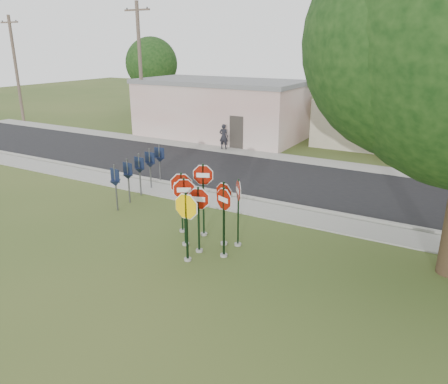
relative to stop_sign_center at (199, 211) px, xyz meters
The scene contains 20 objects.
ground 1.75m from the stop_sign_center, 94.89° to the right, with size 120.00×120.00×0.00m, color #334B1C.
sidewalk_near 4.77m from the stop_sign_center, 91.02° to the left, with size 60.00×1.60×0.06m, color gray.
road 9.17m from the stop_sign_center, 90.51° to the left, with size 60.00×7.00×0.04m, color black.
sidewalk_far 13.43m from the stop_sign_center, 90.35° to the left, with size 60.00×1.60×0.06m, color gray.
curb 5.72m from the stop_sign_center, 90.84° to the left, with size 60.00×0.20×0.14m, color gray.
stop_sign_center is the anchor object (origin of this frame).
stop_sign_yellow 0.72m from the stop_sign_center, 88.56° to the right, with size 1.16×0.24×2.45m.
stop_sign_left 0.73m from the stop_sign_center, 163.51° to the left, with size 0.90×0.53×2.55m.
stop_sign_right 0.90m from the stop_sign_center, ahead, with size 0.94×0.38×2.50m.
stop_sign_back_right 1.01m from the stop_sign_center, 63.91° to the left, with size 0.98×0.28×2.39m.
stop_sign_back_left 1.39m from the stop_sign_center, 115.43° to the left, with size 0.94×0.40×2.81m.
stop_sign_far_right 1.41m from the stop_sign_center, 49.65° to the left, with size 0.61×0.78×2.51m.
stop_sign_far_left 1.81m from the stop_sign_center, 142.61° to the left, with size 1.02×0.50×2.41m.
route_sign_row 6.54m from the stop_sign_center, 147.07° to the left, with size 1.43×4.63×2.00m.
building_stucco 19.33m from the stop_sign_center, 118.04° to the left, with size 12.20×6.20×4.20m.
building_house 21.25m from the stop_sign_center, 84.78° to the left, with size 11.60×11.60×6.20m.
utility_pole_near 20.34m from the stop_sign_center, 134.66° to the left, with size 2.20×0.26×9.50m.
utility_pole_far 31.66m from the stop_sign_center, 153.09° to the left, with size 2.20×0.26×9.00m.
bg_tree_left 30.76m from the stop_sign_center, 131.06° to the left, with size 4.90×4.90×7.35m.
pedestrian 15.02m from the stop_sign_center, 116.48° to the left, with size 0.61×0.40×1.66m, color black.
Camera 1 is at (7.39, -10.23, 6.67)m, focal length 35.00 mm.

